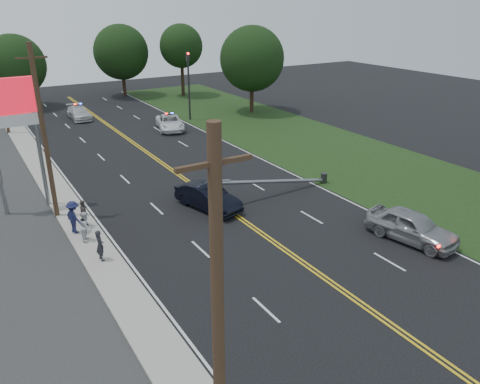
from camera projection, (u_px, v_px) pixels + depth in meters
ground at (305, 264)px, 22.91m from camera, size 120.00×120.00×0.00m
sidewalk at (79, 225)px, 26.71m from camera, size 1.80×70.00×0.12m
grass_verge at (359, 162)px, 37.31m from camera, size 12.00×80.00×0.01m
centerline_yellow at (209, 196)px, 30.79m from camera, size 0.36×80.00×0.00m
pylon_sign at (11, 114)px, 26.59m from camera, size 3.20×0.35×8.00m
traffic_signal at (189, 80)px, 48.96m from camera, size 0.28×0.41×7.05m
fallen_streetlight at (279, 181)px, 30.89m from camera, size 9.36×0.44×1.91m
utility_pole_near at (218, 342)px, 10.22m from camera, size 1.60×0.28×10.00m
utility_pole_mid at (44, 134)px, 25.99m from camera, size 1.60×0.28×10.00m
tree_6 at (14, 65)px, 54.01m from camera, size 7.01×7.01×8.51m
tree_7 at (121, 52)px, 60.83m from camera, size 7.04×7.04×9.21m
tree_8 at (181, 46)px, 60.80m from camera, size 5.60×5.60×9.23m
tree_9 at (252, 59)px, 51.81m from camera, size 7.16×7.16×9.53m
crashed_sedan at (208, 197)px, 28.75m from camera, size 2.77×4.88×1.52m
waiting_sedan at (412, 226)px, 24.88m from camera, size 2.90×5.21×1.67m
emergency_a at (170, 123)px, 46.43m from camera, size 3.51×5.45×1.40m
emergency_b at (79, 113)px, 50.53m from camera, size 1.96×4.73×1.37m
bystander_a at (100, 245)px, 22.78m from camera, size 0.44×0.62×1.61m
bystander_b at (86, 226)px, 24.68m from camera, size 0.92×1.00×1.64m
bystander_c at (74, 217)px, 25.43m from camera, size 1.06×1.36×1.86m
bystander_d at (84, 214)px, 26.17m from camera, size 0.60×1.00×1.60m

